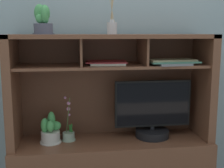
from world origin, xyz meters
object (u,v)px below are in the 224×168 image
at_px(diffuser_bottle, 112,28).
at_px(magazine_stack_left, 172,62).
at_px(magazine_stack_centre, 107,63).
at_px(potted_succulent, 43,21).
at_px(potted_fern, 50,132).
at_px(tv_monitor, 153,115).
at_px(potted_orchid, 69,134).
at_px(media_console, 112,146).

bearing_deg(diffuser_bottle, magazine_stack_left, -7.79).
height_order(magazine_stack_centre, potted_succulent, potted_succulent).
distance_m(potted_fern, potted_succulent, 0.83).
bearing_deg(magazine_stack_left, diffuser_bottle, 172.21).
distance_m(tv_monitor, magazine_stack_centre, 0.56).
height_order(potted_orchid, potted_succulent, potted_succulent).
bearing_deg(magazine_stack_centre, potted_succulent, -177.86).
relative_size(tv_monitor, potted_fern, 2.61).
height_order(tv_monitor, potted_fern, tv_monitor).
xyz_separation_m(tv_monitor, magazine_stack_centre, (-0.37, 0.02, 0.42)).
xyz_separation_m(magazine_stack_left, magazine_stack_centre, (-0.49, 0.09, -0.01)).
distance_m(potted_fern, magazine_stack_left, 1.07).
bearing_deg(diffuser_bottle, media_console, 90.00).
xyz_separation_m(media_console, magazine_stack_left, (0.45, -0.07, 0.68)).
bearing_deg(media_console, magazine_stack_centre, 146.03).
bearing_deg(potted_orchid, diffuser_bottle, -4.22).
bearing_deg(diffuser_bottle, potted_fern, -179.97).
height_order(magazine_stack_centre, diffuser_bottle, diffuser_bottle).
relative_size(potted_fern, diffuser_bottle, 0.90).
relative_size(magazine_stack_left, potted_succulent, 1.78).
height_order(potted_fern, magazine_stack_left, magazine_stack_left).
xyz_separation_m(potted_fern, diffuser_bottle, (0.48, 0.00, 0.79)).
relative_size(tv_monitor, magazine_stack_centre, 1.86).
bearing_deg(magazine_stack_left, media_console, 171.49).
height_order(potted_fern, potted_succulent, potted_succulent).
distance_m(magazine_stack_left, magazine_stack_centre, 0.49).
bearing_deg(media_console, tv_monitor, 1.09).
height_order(potted_orchid, magazine_stack_left, magazine_stack_left).
distance_m(magazine_stack_centre, diffuser_bottle, 0.27).
xyz_separation_m(media_console, potted_succulent, (-0.50, 0.01, 0.98)).
bearing_deg(potted_fern, potted_succulent, 151.89).
height_order(media_console, potted_fern, media_console).
xyz_separation_m(tv_monitor, potted_orchid, (-0.67, 0.01, -0.13)).
height_order(media_console, diffuser_bottle, diffuser_bottle).
bearing_deg(magazine_stack_centre, potted_fern, -176.08).
relative_size(tv_monitor, magazine_stack_left, 1.60).
relative_size(magazine_stack_centre, diffuser_bottle, 1.26).
relative_size(magazine_stack_centre, potted_succulent, 1.53).
bearing_deg(tv_monitor, potted_fern, -179.13).
relative_size(tv_monitor, diffuser_bottle, 2.34).
bearing_deg(potted_succulent, tv_monitor, -0.04).
xyz_separation_m(magazine_stack_left, potted_succulent, (-0.95, 0.07, 0.30)).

